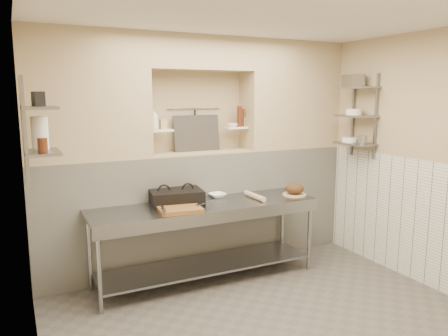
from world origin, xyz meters
TOP-DOWN VIEW (x-y plane):
  - floor at (0.00, 0.00)m, footprint 4.00×3.90m
  - ceiling at (0.00, 0.00)m, footprint 4.00×3.90m
  - wall_left at (-2.05, 0.00)m, footprint 0.10×3.90m
  - wall_right at (2.05, 0.00)m, footprint 0.10×3.90m
  - wall_back at (0.00, 2.00)m, footprint 4.00×0.10m
  - backwall_lower at (0.00, 1.75)m, footprint 4.00×0.40m
  - alcove_sill at (0.00, 1.75)m, footprint 1.30×0.40m
  - backwall_pillar_left at (-1.33, 1.75)m, footprint 1.35×0.40m
  - backwall_pillar_right at (1.33, 1.75)m, footprint 1.35×0.40m
  - backwall_header at (0.00, 1.75)m, footprint 1.30×0.40m
  - wainscot_left at (-1.99, 0.00)m, footprint 0.02×3.90m
  - wainscot_right at (1.99, 0.00)m, footprint 0.02×3.90m
  - alcove_shelf_left at (-0.50, 1.75)m, footprint 0.28×0.16m
  - alcove_shelf_right at (0.50, 1.75)m, footprint 0.28×0.16m
  - utensil_rail at (0.00, 1.92)m, footprint 0.70×0.02m
  - hanging_steel at (0.00, 1.90)m, footprint 0.02×0.02m
  - splash_panel at (0.00, 1.85)m, footprint 0.60×0.08m
  - shelf_rail_left_a at (-1.98, 1.25)m, footprint 0.03×0.03m
  - shelf_rail_left_b at (-1.98, 0.85)m, footprint 0.03×0.03m
  - wall_shelf_left_lower at (-1.84, 1.05)m, footprint 0.30×0.50m
  - wall_shelf_left_upper at (-1.84, 1.05)m, footprint 0.30×0.50m
  - shelf_rail_right_a at (1.98, 1.25)m, footprint 0.03×0.03m
  - shelf_rail_right_b at (1.98, 0.85)m, footprint 0.03×0.03m
  - wall_shelf_right_lower at (1.84, 1.05)m, footprint 0.30×0.50m
  - wall_shelf_right_mid at (1.84, 1.05)m, footprint 0.30×0.50m
  - wall_shelf_right_upper at (1.84, 1.05)m, footprint 0.30×0.50m
  - prep_table at (-0.17, 1.18)m, footprint 2.60×0.70m
  - panini_press at (-0.46, 1.37)m, footprint 0.63×0.50m
  - cutting_board at (-0.54, 1.03)m, footprint 0.48×0.36m
  - knife_blade at (-0.22, 1.08)m, footprint 0.28×0.14m
  - tongs at (-0.74, 0.97)m, footprint 0.08×0.27m
  - mixing_bowl at (0.09, 1.44)m, footprint 0.21×0.21m
  - rolling_pin at (0.46, 1.18)m, footprint 0.07×0.41m
  - bread_board at (0.98, 1.12)m, footprint 0.29×0.29m
  - bread_loaf at (0.98, 1.12)m, footprint 0.22×0.22m
  - bottle_soap at (-0.59, 1.71)m, footprint 0.12×0.12m
  - jar_alcove at (-0.45, 1.78)m, footprint 0.08×0.08m
  - bowl_alcove at (0.45, 1.75)m, footprint 0.17×0.17m
  - condiment_a at (0.59, 1.75)m, footprint 0.06×0.06m
  - condiment_b at (0.54, 1.73)m, footprint 0.06×0.06m
  - condiment_c at (0.61, 1.77)m, footprint 0.07×0.07m
  - jug_left at (-1.84, 1.21)m, footprint 0.15×0.15m
  - jar_left at (-1.84, 0.94)m, footprint 0.09×0.09m
  - box_left_upper at (-1.84, 1.09)m, footprint 0.12×0.12m
  - bowl_right at (1.84, 1.15)m, footprint 0.20×0.20m
  - canister_right at (1.84, 0.91)m, footprint 0.10×0.10m
  - bowl_right_mid at (1.84, 1.09)m, footprint 0.20×0.20m
  - basket_right at (1.84, 1.13)m, footprint 0.24×0.27m

SIDE VIEW (x-z plane):
  - floor at x=0.00m, z-range -0.10..0.00m
  - prep_table at x=-0.17m, z-range 0.19..1.09m
  - backwall_lower at x=0.00m, z-range 0.00..1.40m
  - wainscot_left at x=-1.99m, z-range 0.00..1.40m
  - wainscot_right at x=1.99m, z-range 0.00..1.40m
  - bread_board at x=0.98m, z-range 0.90..0.92m
  - cutting_board at x=-0.54m, z-range 0.90..0.94m
  - mixing_bowl at x=0.09m, z-range 0.90..0.95m
  - rolling_pin at x=0.46m, z-range 0.90..0.96m
  - knife_blade at x=-0.22m, z-range 0.95..0.95m
  - tongs at x=-0.74m, z-range 0.95..0.97m
  - panini_press at x=-0.46m, z-range 0.90..1.06m
  - bread_loaf at x=0.98m, z-range 0.92..1.05m
  - wall_left at x=-2.05m, z-range 0.00..2.80m
  - wall_right at x=2.05m, z-range 0.00..2.80m
  - wall_back at x=0.00m, z-range 0.00..2.80m
  - alcove_sill at x=0.00m, z-range 1.40..1.42m
  - wall_shelf_right_lower at x=1.84m, z-range 1.49..1.51m
  - bowl_right at x=1.84m, z-range 1.51..1.57m
  - canister_right at x=1.84m, z-range 1.51..1.61m
  - wall_shelf_left_lower at x=-1.84m, z-range 1.59..1.61m
  - splash_panel at x=0.00m, z-range 1.42..1.86m
  - jar_left at x=-1.84m, z-range 1.61..1.74m
  - alcove_shelf_left at x=-0.50m, z-range 1.69..1.71m
  - alcove_shelf_right at x=0.50m, z-range 1.69..1.71m
  - bowl_alcove at x=0.45m, z-range 1.71..1.76m
  - jug_left at x=-1.84m, z-range 1.61..1.91m
  - jar_alcove at x=-0.45m, z-range 1.71..1.83m
  - condiment_c at x=0.61m, z-range 1.71..1.83m
  - hanging_steel at x=0.00m, z-range 1.63..1.93m
  - shelf_rail_left_a at x=-1.98m, z-range 1.33..2.27m
  - shelf_rail_left_b at x=-1.98m, z-range 1.33..2.27m
  - condiment_a at x=0.59m, z-range 1.71..1.94m
  - bottle_soap at x=-0.59m, z-range 1.71..1.96m
  - condiment_b at x=0.54m, z-range 1.71..1.97m
  - shelf_rail_right_a at x=1.98m, z-range 1.33..2.38m
  - shelf_rail_right_b at x=1.98m, z-range 1.33..2.38m
  - wall_shelf_right_mid at x=1.84m, z-range 1.84..1.86m
  - bowl_right_mid at x=1.84m, z-range 1.86..1.94m
  - utensil_rail at x=0.00m, z-range 1.94..1.96m
  - wall_shelf_left_upper at x=-1.84m, z-range 1.99..2.01m
  - box_left_upper at x=-1.84m, z-range 2.01..2.14m
  - backwall_pillar_left at x=-1.33m, z-range 1.40..2.80m
  - backwall_pillar_right at x=1.33m, z-range 1.40..2.80m
  - wall_shelf_right_upper at x=1.84m, z-range 2.19..2.21m
  - basket_right at x=1.84m, z-range 2.21..2.36m
  - backwall_header at x=0.00m, z-range 2.40..2.80m
  - ceiling at x=0.00m, z-range 2.80..2.90m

